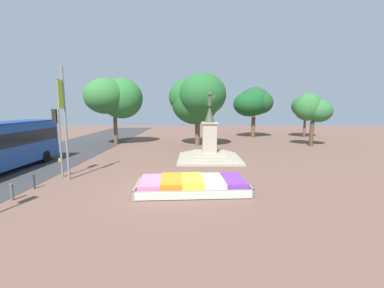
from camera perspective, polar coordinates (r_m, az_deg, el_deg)
ground_plane at (r=13.45m, az=-5.52°, el=-9.99°), size 90.30×90.30×0.00m
flower_planter at (r=13.15m, az=0.10°, el=-9.08°), size 5.81×3.18×0.64m
statue_monument at (r=20.64m, az=3.86°, el=-1.07°), size 4.95×4.95×5.36m
traffic_light_mid_block at (r=17.12m, az=-27.67°, el=2.55°), size 0.41×0.28×4.07m
banner_pole at (r=16.24m, az=-26.39°, el=4.64°), size 0.14×0.73×6.44m
kerb_bollard_mid_a at (r=14.33m, az=-35.14°, el=-8.56°), size 0.15×0.15×0.80m
kerb_bollard_mid_b at (r=15.65m, az=-31.68°, el=-7.02°), size 0.12×0.12×0.78m
park_tree_far_left at (r=27.94m, az=1.02°, el=10.11°), size 6.08×6.37×7.66m
park_tree_behind_statue at (r=30.14m, az=-16.64°, el=9.84°), size 6.07×6.01×7.37m
park_tree_far_right at (r=30.47m, az=25.25°, el=6.99°), size 4.02×2.68×5.58m
park_tree_street_side at (r=36.78m, az=13.59°, el=8.91°), size 5.43×5.20×6.92m
park_tree_mid_canopy at (r=39.15m, az=24.19°, el=7.73°), size 4.34×4.76×6.14m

